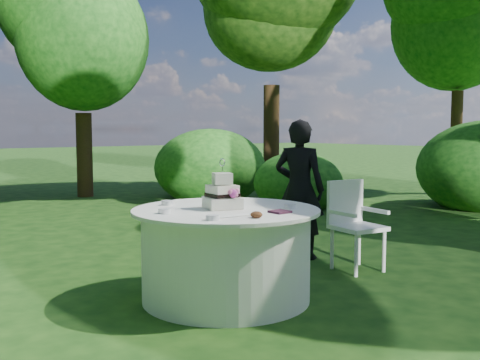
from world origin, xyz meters
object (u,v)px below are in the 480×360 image
guest (299,189)px  cake (223,195)px  chair (353,218)px  napkins (280,212)px  table (226,254)px

guest → cake: bearing=84.5°
guest → chair: guest is taller
napkins → cake: (-0.21, 0.48, 0.10)m
guest → table: size_ratio=0.98×
napkins → chair: chair is taller
cake → chair: size_ratio=0.46×
napkins → guest: bearing=40.3°
napkins → table: 0.63m
chair → napkins: bearing=-162.0°
napkins → chair: (1.45, 0.47, -0.26)m
guest → table: 1.76m
napkins → guest: guest is taller
guest → table: (-1.56, -0.71, -0.38)m
table → chair: 1.64m
napkins → table: bearing=112.2°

